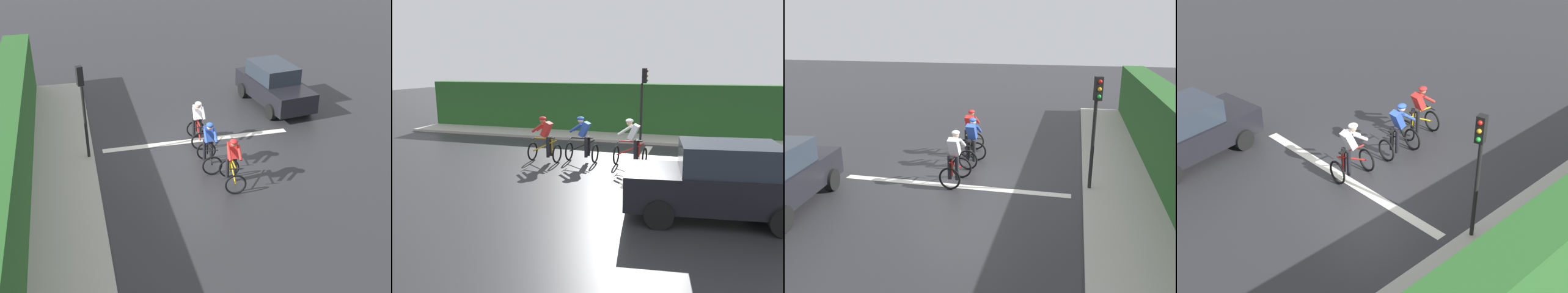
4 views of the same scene
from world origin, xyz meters
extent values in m
plane|color=#28282B|center=(0.00, 0.00, 0.00)|extent=(80.00, 80.00, 0.00)
cube|color=#ADA89E|center=(5.22, 2.00, 0.06)|extent=(2.80, 19.70, 0.12)
cube|color=gray|center=(6.12, 2.00, 0.21)|extent=(0.44, 19.70, 0.41)
cube|color=#265623|center=(6.42, 2.00, 1.28)|extent=(1.10, 19.70, 2.56)
cube|color=silver|center=(0.00, -0.87, 0.00)|extent=(7.00, 0.30, 0.01)
torus|color=black|center=(-0.22, 2.97, 0.34)|extent=(0.68, 0.13, 0.68)
torus|color=black|center=(-0.33, 1.96, 0.34)|extent=(0.68, 0.13, 0.68)
cylinder|color=gold|center=(-0.27, 2.46, 0.59)|extent=(0.15, 0.99, 0.51)
cylinder|color=gold|center=(-0.30, 2.16, 0.62)|extent=(0.04, 0.04, 0.55)
cylinder|color=gold|center=(-0.27, 2.52, 0.87)|extent=(0.12, 0.71, 0.04)
cube|color=black|center=(-0.30, 2.16, 0.91)|extent=(0.12, 0.23, 0.04)
cylinder|color=black|center=(-0.23, 2.87, 0.84)|extent=(0.42, 0.08, 0.03)
cube|color=red|center=(-0.28, 2.36, 1.21)|extent=(0.34, 0.44, 0.57)
sphere|color=#9E7051|center=(-0.27, 2.52, 1.52)|extent=(0.20, 0.20, 0.20)
ellipsoid|color=red|center=(-0.27, 2.52, 1.59)|extent=(0.27, 0.30, 0.14)
cylinder|color=black|center=(-0.41, 2.27, 0.57)|extent=(0.12, 0.12, 0.74)
cylinder|color=black|center=(-0.17, 2.25, 0.57)|extent=(0.12, 0.12, 0.74)
cylinder|color=red|center=(-0.41, 2.66, 1.26)|extent=(0.14, 0.48, 0.37)
cylinder|color=red|center=(-0.09, 2.63, 1.26)|extent=(0.14, 0.48, 0.37)
torus|color=black|center=(0.15, 1.66, 0.34)|extent=(0.68, 0.11, 0.68)
torus|color=black|center=(0.08, 0.65, 0.34)|extent=(0.68, 0.11, 0.68)
cylinder|color=black|center=(0.12, 1.16, 0.59)|extent=(0.12, 0.99, 0.51)
cylinder|color=black|center=(0.09, 0.85, 0.62)|extent=(0.04, 0.04, 0.55)
cylinder|color=black|center=(0.12, 1.21, 0.87)|extent=(0.10, 0.72, 0.04)
cube|color=black|center=(0.09, 0.85, 0.91)|extent=(0.12, 0.23, 0.04)
cylinder|color=black|center=(0.15, 1.56, 0.84)|extent=(0.42, 0.06, 0.03)
cube|color=#2D51B7|center=(0.11, 1.05, 1.21)|extent=(0.33, 0.43, 0.57)
sphere|color=beige|center=(0.12, 1.21, 1.52)|extent=(0.20, 0.20, 0.20)
ellipsoid|color=#264CB2|center=(0.12, 1.21, 1.59)|extent=(0.26, 0.30, 0.14)
cylinder|color=black|center=(-0.02, 0.96, 0.57)|extent=(0.12, 0.12, 0.74)
cylinder|color=black|center=(0.22, 0.94, 0.57)|extent=(0.12, 0.12, 0.74)
cylinder|color=#2D51B7|center=(-0.03, 1.35, 1.26)|extent=(0.13, 0.48, 0.37)
cylinder|color=#2D51B7|center=(0.29, 1.33, 1.26)|extent=(0.13, 0.48, 0.37)
torus|color=black|center=(0.07, -0.13, 0.34)|extent=(0.68, 0.11, 0.68)
torus|color=black|center=(0.00, -1.15, 0.34)|extent=(0.68, 0.11, 0.68)
cylinder|color=red|center=(0.04, -0.64, 0.59)|extent=(0.12, 0.99, 0.51)
cylinder|color=red|center=(0.02, -0.95, 0.62)|extent=(0.04, 0.04, 0.55)
cylinder|color=red|center=(0.04, -0.59, 0.87)|extent=(0.10, 0.72, 0.04)
cube|color=black|center=(0.02, -0.95, 0.91)|extent=(0.12, 0.23, 0.04)
cylinder|color=black|center=(0.07, -0.23, 0.84)|extent=(0.42, 0.06, 0.03)
cube|color=white|center=(0.03, -0.74, 1.21)|extent=(0.33, 0.43, 0.57)
sphere|color=tan|center=(0.04, -0.59, 1.52)|extent=(0.20, 0.20, 0.20)
ellipsoid|color=silver|center=(0.04, -0.59, 1.59)|extent=(0.26, 0.30, 0.14)
cylinder|color=black|center=(-0.10, -0.84, 0.57)|extent=(0.12, 0.12, 0.74)
cylinder|color=black|center=(0.14, -0.85, 0.57)|extent=(0.12, 0.12, 0.74)
cylinder|color=white|center=(-0.11, -0.45, 1.26)|extent=(0.12, 0.48, 0.37)
cylinder|color=white|center=(0.21, -0.47, 1.26)|extent=(0.12, 0.48, 0.37)
cube|color=black|center=(-4.02, -3.34, 0.70)|extent=(2.19, 4.28, 0.80)
cube|color=#262D38|center=(-3.98, -3.59, 1.43)|extent=(1.75, 2.30, 0.66)
cylinder|color=black|center=(-5.00, -2.18, 0.32)|extent=(0.30, 0.66, 0.64)
cylinder|color=black|center=(-3.34, -1.98, 0.32)|extent=(0.30, 0.66, 0.64)
cylinder|color=black|center=(-3.03, -4.50, 0.32)|extent=(0.30, 0.66, 0.64)
cube|color=#EAEACC|center=(-4.77, -1.41, 0.80)|extent=(0.29, 0.11, 0.16)
cube|color=#EAEACC|center=(-3.76, -1.28, 0.80)|extent=(0.29, 0.11, 0.16)
cylinder|color=black|center=(3.99, -0.39, 1.35)|extent=(0.10, 0.10, 2.70)
cube|color=black|center=(4.02, -0.48, 3.02)|extent=(0.24, 0.24, 0.64)
sphere|color=red|center=(4.05, -0.59, 3.22)|extent=(0.11, 0.11, 0.11)
sphere|color=orange|center=(4.05, -0.59, 3.02)|extent=(0.11, 0.11, 0.11)
sphere|color=green|center=(4.05, -0.59, 2.82)|extent=(0.11, 0.11, 0.11)
camera|label=1|loc=(4.31, 15.69, 8.70)|focal=47.46mm
camera|label=2|loc=(-12.75, -2.90, 3.44)|focal=34.78mm
camera|label=3|loc=(3.40, -11.78, 4.63)|focal=37.30mm
camera|label=4|loc=(10.20, -9.54, 8.86)|focal=53.08mm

